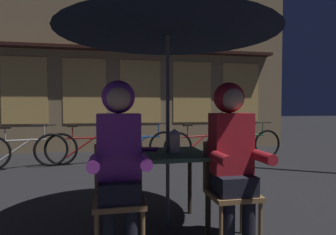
{
  "coord_description": "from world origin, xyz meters",
  "views": [
    {
      "loc": [
        -0.54,
        -2.72,
        1.19
      ],
      "look_at": [
        0.0,
        -0.01,
        1.08
      ],
      "focal_mm": 30.61,
      "sensor_mm": 36.0,
      "label": 1
    }
  ],
  "objects_px": {
    "person_left_hooded": "(119,149)",
    "bicycle_second": "(87,148)",
    "cafe_table": "(168,163)",
    "patio_umbrella": "(168,16)",
    "chair_right": "(229,185)",
    "person_right_hooded": "(232,146)",
    "bicycle_fourth": "(199,145)",
    "bicycle_fifth": "(247,144)",
    "lantern": "(174,140)",
    "chair_left": "(119,192)",
    "book": "(148,149)",
    "bicycle_nearest": "(22,151)",
    "bicycle_third": "(140,146)"
  },
  "relations": [
    {
      "from": "chair_left",
      "to": "bicycle_third",
      "type": "height_order",
      "value": "chair_left"
    },
    {
      "from": "bicycle_third",
      "to": "bicycle_fifth",
      "type": "relative_size",
      "value": 1.0
    },
    {
      "from": "bicycle_second",
      "to": "lantern",
      "type": "bearing_deg",
      "value": -71.84
    },
    {
      "from": "person_left_hooded",
      "to": "bicycle_second",
      "type": "height_order",
      "value": "person_left_hooded"
    },
    {
      "from": "bicycle_fifth",
      "to": "bicycle_fourth",
      "type": "bearing_deg",
      "value": -179.27
    },
    {
      "from": "lantern",
      "to": "bicycle_fifth",
      "type": "bearing_deg",
      "value": 53.39
    },
    {
      "from": "person_left_hooded",
      "to": "bicycle_nearest",
      "type": "distance_m",
      "value": 4.02
    },
    {
      "from": "chair_left",
      "to": "bicycle_nearest",
      "type": "bearing_deg",
      "value": 116.12
    },
    {
      "from": "bicycle_nearest",
      "to": "bicycle_fourth",
      "type": "xyz_separation_m",
      "value": [
        3.55,
        0.05,
        0.0
      ]
    },
    {
      "from": "chair_left",
      "to": "bicycle_nearest",
      "type": "xyz_separation_m",
      "value": [
        -1.73,
        3.53,
        -0.14
      ]
    },
    {
      "from": "chair_right",
      "to": "book",
      "type": "bearing_deg",
      "value": 140.08
    },
    {
      "from": "patio_umbrella",
      "to": "chair_right",
      "type": "distance_m",
      "value": 1.68
    },
    {
      "from": "person_right_hooded",
      "to": "bicycle_second",
      "type": "distance_m",
      "value": 4.09
    },
    {
      "from": "lantern",
      "to": "bicycle_nearest",
      "type": "relative_size",
      "value": 0.14
    },
    {
      "from": "book",
      "to": "bicycle_nearest",
      "type": "bearing_deg",
      "value": 139.0
    },
    {
      "from": "bicycle_fourth",
      "to": "bicycle_nearest",
      "type": "bearing_deg",
      "value": -179.23
    },
    {
      "from": "lantern",
      "to": "person_right_hooded",
      "type": "bearing_deg",
      "value": -45.82
    },
    {
      "from": "cafe_table",
      "to": "patio_umbrella",
      "type": "distance_m",
      "value": 1.42
    },
    {
      "from": "chair_left",
      "to": "book",
      "type": "xyz_separation_m",
      "value": [
        0.31,
        0.55,
        0.26
      ]
    },
    {
      "from": "person_left_hooded",
      "to": "cafe_table",
      "type": "bearing_deg",
      "value": 41.57
    },
    {
      "from": "patio_umbrella",
      "to": "lantern",
      "type": "height_order",
      "value": "patio_umbrella"
    },
    {
      "from": "cafe_table",
      "to": "bicycle_third",
      "type": "distance_m",
      "value": 3.38
    },
    {
      "from": "bicycle_third",
      "to": "bicycle_fourth",
      "type": "xyz_separation_m",
      "value": [
        1.26,
        -0.15,
        0.0
      ]
    },
    {
      "from": "cafe_table",
      "to": "chair_left",
      "type": "distance_m",
      "value": 0.62
    },
    {
      "from": "bicycle_second",
      "to": "bicycle_fifth",
      "type": "relative_size",
      "value": 1.0
    },
    {
      "from": "lantern",
      "to": "bicycle_second",
      "type": "relative_size",
      "value": 0.14
    },
    {
      "from": "patio_umbrella",
      "to": "bicycle_fifth",
      "type": "height_order",
      "value": "patio_umbrella"
    },
    {
      "from": "lantern",
      "to": "bicycle_third",
      "type": "bearing_deg",
      "value": 89.94
    },
    {
      "from": "person_left_hooded",
      "to": "book",
      "type": "relative_size",
      "value": 7.0
    },
    {
      "from": "cafe_table",
      "to": "bicycle_nearest",
      "type": "bearing_deg",
      "value": 124.96
    },
    {
      "from": "patio_umbrella",
      "to": "chair_left",
      "type": "bearing_deg",
      "value": -142.45
    },
    {
      "from": "person_left_hooded",
      "to": "bicycle_nearest",
      "type": "bearing_deg",
      "value": 115.76
    },
    {
      "from": "patio_umbrella",
      "to": "bicycle_third",
      "type": "height_order",
      "value": "patio_umbrella"
    },
    {
      "from": "bicycle_second",
      "to": "book",
      "type": "height_order",
      "value": "bicycle_second"
    },
    {
      "from": "person_right_hooded",
      "to": "book",
      "type": "xyz_separation_m",
      "value": [
        -0.65,
        0.6,
        -0.09
      ]
    },
    {
      "from": "person_right_hooded",
      "to": "bicycle_third",
      "type": "relative_size",
      "value": 0.83
    },
    {
      "from": "patio_umbrella",
      "to": "person_left_hooded",
      "type": "xyz_separation_m",
      "value": [
        -0.48,
        -0.43,
        -1.21
      ]
    },
    {
      "from": "lantern",
      "to": "bicycle_third",
      "type": "height_order",
      "value": "lantern"
    },
    {
      "from": "bicycle_second",
      "to": "bicycle_third",
      "type": "height_order",
      "value": "same"
    },
    {
      "from": "chair_right",
      "to": "person_right_hooded",
      "type": "distance_m",
      "value": 0.36
    },
    {
      "from": "bicycle_fourth",
      "to": "bicycle_fifth",
      "type": "distance_m",
      "value": 1.13
    },
    {
      "from": "chair_right",
      "to": "bicycle_fourth",
      "type": "bearing_deg",
      "value": 76.6
    },
    {
      "from": "person_right_hooded",
      "to": "bicycle_second",
      "type": "height_order",
      "value": "person_right_hooded"
    },
    {
      "from": "cafe_table",
      "to": "bicycle_fourth",
      "type": "relative_size",
      "value": 0.45
    },
    {
      "from": "chair_right",
      "to": "bicycle_nearest",
      "type": "bearing_deg",
      "value": 127.31
    },
    {
      "from": "patio_umbrella",
      "to": "chair_right",
      "type": "xyz_separation_m",
      "value": [
        0.48,
        -0.37,
        -1.57
      ]
    },
    {
      "from": "bicycle_second",
      "to": "book",
      "type": "xyz_separation_m",
      "value": [
        0.86,
        -3.16,
        0.41
      ]
    },
    {
      "from": "lantern",
      "to": "chair_left",
      "type": "xyz_separation_m",
      "value": [
        -0.55,
        -0.37,
        -0.37
      ]
    },
    {
      "from": "cafe_table",
      "to": "bicycle_fifth",
      "type": "relative_size",
      "value": 0.44
    },
    {
      "from": "patio_umbrella",
      "to": "chair_left",
      "type": "height_order",
      "value": "patio_umbrella"
    }
  ]
}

